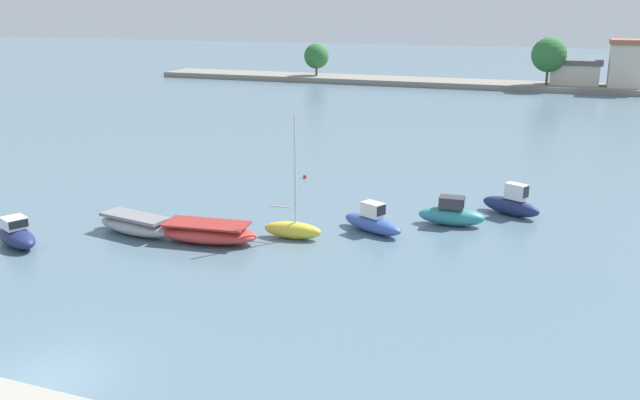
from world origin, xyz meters
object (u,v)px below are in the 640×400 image
Objects in this scene: moored_boat_1 at (136,225)px; moored_boat_4 at (373,222)px; moored_boat_3 at (293,229)px; mooring_buoy_0 at (305,176)px; moored_boat_0 at (17,235)px; moored_boat_5 at (451,214)px; moored_boat_2 at (207,233)px; moored_boat_6 at (511,204)px.

moored_boat_4 is (12.08, 4.92, 0.05)m from moored_boat_1.
moored_boat_1 is at bearing -168.37° from moored_boat_3.
moored_boat_4 is at bearing -50.94° from mooring_buoy_0.
moored_boat_0 is 1.01× the size of moored_boat_5.
moored_boat_2 is 14.49m from mooring_buoy_0.
mooring_buoy_0 is (8.78, 18.50, -0.45)m from moored_boat_0.
moored_boat_0 is 0.73× the size of moored_boat_1.
moored_boat_2 is at bearing -89.20° from mooring_buoy_0.
moored_boat_6 is at bearing 39.44° from moored_boat_1.
mooring_buoy_0 is (-7.97, 9.82, -0.44)m from moored_boat_4.
moored_boat_0 is at bearing -158.97° from moored_boat_3.
moored_boat_4 reaches higher than moored_boat_0.
mooring_buoy_0 is at bearing 155.21° from moored_boat_4.
mooring_buoy_0 is at bearing 84.09° from moored_boat_1.
moored_boat_1 is 0.78× the size of moored_boat_3.
moored_boat_1 is 0.91× the size of moored_boat_2.
mooring_buoy_0 is (-14.87, 3.88, -0.53)m from moored_boat_6.
moored_boat_3 is at bearing 20.79° from moored_boat_2.
moored_boat_0 is at bearing -155.01° from moored_boat_5.
moored_boat_5 reaches higher than moored_boat_0.
moored_boat_2 is 18.10m from moored_boat_6.
moored_boat_6 reaches higher than mooring_buoy_0.
moored_boat_2 is 4.56m from moored_boat_3.
moored_boat_2 is at bearing -117.64° from moored_boat_6.
moored_boat_6 is at bearing -14.61° from mooring_buoy_0.
moored_boat_1 is 21.87m from moored_boat_6.
moored_boat_4 is at bearing 31.83° from moored_boat_1.
moored_boat_5 is (3.88, 2.74, 0.07)m from moored_boat_4.
moored_boat_6 is (10.62, 8.51, 0.13)m from moored_boat_3.
moored_boat_3 reaches higher than moored_boat_6.
moored_boat_1 is 1.27× the size of moored_boat_4.
moored_boat_5 is 4.40m from moored_boat_6.
moored_boat_2 reaches higher than mooring_buoy_0.
moored_boat_6 is at bearing 66.86° from moored_boat_4.
moored_boat_3 is 24.71× the size of mooring_buoy_0.
moored_boat_2 is 1.51× the size of moored_boat_5.
moored_boat_3 reaches higher than moored_boat_4.
moored_boat_0 is 20.49m from mooring_buoy_0.
moored_boat_3 is 13.10m from mooring_buoy_0.
moored_boat_5 reaches higher than moored_boat_2.
moored_boat_1 is 15.31m from mooring_buoy_0.
moored_boat_3 is at bearing -119.24° from moored_boat_4.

